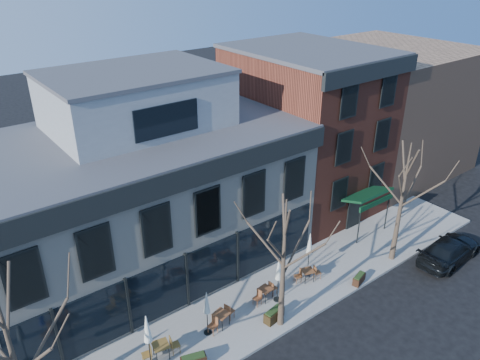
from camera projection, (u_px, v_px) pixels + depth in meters
ground at (188, 308)px, 24.52m from camera, size 120.00×120.00×0.00m
sidewalk_front at (262, 303)px, 24.73m from camera, size 33.50×4.70×0.15m
corner_building at (137, 192)px, 26.07m from camera, size 18.39×10.39×11.10m
red_brick_building at (305, 129)px, 32.66m from camera, size 8.20×11.78×11.18m
bg_building at (382, 108)px, 39.12m from camera, size 12.00×12.00×10.00m
tree_mid at (284, 263)px, 21.70m from camera, size 3.50×3.55×7.04m
tree_right at (402, 202)px, 26.51m from camera, size 3.72×3.77×7.48m
parked_sedan at (449, 250)px, 28.00m from camera, size 5.13×2.32×1.46m
cafe_set_1 at (161, 349)px, 21.16m from camera, size 1.85×0.85×0.95m
cafe_set_2 at (221, 318)px, 22.97m from camera, size 1.81×0.89×0.93m
cafe_set_4 at (265, 293)px, 24.71m from camera, size 1.68×0.74×0.87m
cafe_set_5 at (308, 274)px, 26.15m from camera, size 1.64×0.92×0.84m
umbrella_1 at (147, 332)px, 19.99m from camera, size 0.47×0.47×2.92m
umbrella_2 at (207, 305)px, 21.95m from camera, size 0.40×0.40×2.47m
umbrella_3 at (279, 271)px, 24.02m from camera, size 0.43×0.43×2.67m
umbrella_4 at (310, 246)px, 26.05m from camera, size 0.43×0.43×2.72m
planter_2 at (274, 315)px, 23.41m from camera, size 1.19×0.64×0.64m
planter_3 at (359, 279)px, 26.03m from camera, size 1.02×0.62×0.53m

